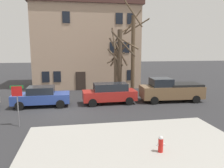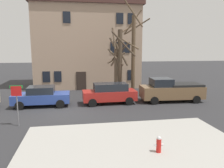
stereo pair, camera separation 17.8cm
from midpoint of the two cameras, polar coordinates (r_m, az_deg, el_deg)
The scene contains 12 objects.
ground_plane at distance 16.74m, azimuth -11.80°, elevation -7.32°, with size 120.00×120.00×0.00m, color #2D2D30.
sidewalk_slab at distance 11.15m, azimuth 5.65°, elevation -15.52°, with size 10.71×6.52×0.12m, color #A8A59E.
building_main at distance 28.35m, azimuth -6.32°, elevation 12.01°, with size 12.86×7.17×11.99m.
tree_bare_mid at distance 21.91m, azimuth 1.47°, elevation 4.46°, with size 2.11×2.23×5.73m.
tree_bare_far at distance 21.19m, azimuth 2.29°, elevation 6.02°, with size 2.32×2.41×6.65m.
tree_bare_end at distance 21.99m, azimuth 5.71°, elevation 8.49°, with size 3.51×3.53×9.18m.
car_blue_sedan at distance 18.95m, azimuth -17.54°, elevation -3.04°, with size 4.53×2.11×1.64m.
car_red_wagon at distance 18.87m, azimuth -0.33°, elevation -2.37°, with size 4.58×2.01×1.76m.
pickup_truck_brown at distance 20.42m, azimuth 15.28°, elevation -1.53°, with size 5.60×2.54×2.09m.
fire_hydrant at distance 10.39m, azimuth 12.53°, elevation -14.91°, with size 0.42×0.22×0.75m.
street_sign_pole at distance 14.41m, azimuth -23.13°, elevation -3.28°, with size 0.76×0.07×2.53m.
bicycle_leaning at distance 20.75m, azimuth -19.90°, elevation -3.41°, with size 1.74×0.27×1.03m.
Camera 2 is at (0.87, -16.06, 4.73)m, focal length 35.29 mm.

